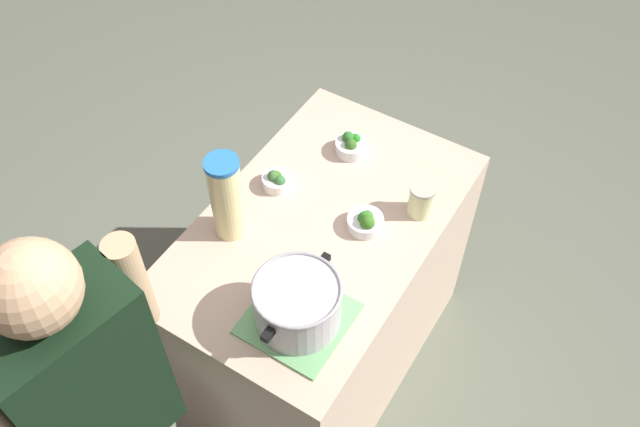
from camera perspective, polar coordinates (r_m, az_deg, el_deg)
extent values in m
plane|color=#626A58|center=(2.99, 0.00, -11.45)|extent=(8.00, 8.00, 0.00)
cube|color=#CAB095|center=(2.61, 0.00, -6.89)|extent=(1.14, 0.71, 0.88)
cube|color=#72B573|center=(2.04, -1.82, -8.67)|extent=(0.28, 0.28, 0.01)
cylinder|color=#B7B7BC|center=(1.97, -1.87, -7.48)|extent=(0.25, 0.25, 0.15)
torus|color=#99999E|center=(1.91, -1.93, -6.27)|extent=(0.26, 0.26, 0.01)
cube|color=black|center=(2.00, 0.33, -3.89)|extent=(0.04, 0.02, 0.02)
cube|color=black|center=(1.88, -4.32, -9.92)|extent=(0.04, 0.02, 0.02)
cylinder|color=beige|center=(2.14, -7.69, 1.19)|extent=(0.10, 0.10, 0.30)
cylinder|color=#256EB7|center=(2.02, -8.15, 4.08)|extent=(0.11, 0.11, 0.02)
ellipsoid|color=yellow|center=(2.08, -8.12, 2.03)|extent=(0.04, 0.04, 0.01)
cylinder|color=beige|center=(2.26, 8.34, 1.05)|extent=(0.08, 0.08, 0.11)
cylinder|color=#B2AD99|center=(2.21, 8.52, 2.06)|extent=(0.09, 0.09, 0.01)
cylinder|color=silver|center=(2.34, -3.57, 2.67)|extent=(0.10, 0.10, 0.04)
ellipsoid|color=#3C6A35|center=(2.33, -3.86, 3.06)|extent=(0.04, 0.04, 0.05)
ellipsoid|color=#386D1A|center=(2.33, -3.64, 3.05)|extent=(0.04, 0.04, 0.05)
ellipsoid|color=#366C37|center=(2.32, -3.32, 2.65)|extent=(0.04, 0.04, 0.05)
cylinder|color=silver|center=(2.45, 2.60, 5.50)|extent=(0.11, 0.11, 0.04)
ellipsoid|color=#356422|center=(2.42, 2.56, 5.66)|extent=(0.04, 0.04, 0.05)
ellipsoid|color=#2A7028|center=(2.45, 2.34, 6.24)|extent=(0.04, 0.04, 0.05)
ellipsoid|color=#237C1D|center=(2.45, 2.95, 6.14)|extent=(0.04, 0.04, 0.04)
cylinder|color=silver|center=(2.23, 3.76, -0.74)|extent=(0.12, 0.12, 0.04)
ellipsoid|color=#2B7124|center=(2.21, 3.71, -0.42)|extent=(0.05, 0.05, 0.05)
ellipsoid|color=#3C702E|center=(2.22, 3.92, -0.27)|extent=(0.04, 0.04, 0.05)
ellipsoid|color=#356F1F|center=(2.19, 3.93, -0.73)|extent=(0.05, 0.05, 0.05)
cube|color=black|center=(1.77, -18.78, -13.00)|extent=(0.37, 0.26, 0.60)
sphere|color=tan|center=(1.44, -22.78, -5.69)|extent=(0.20, 0.20, 0.20)
cylinder|color=tan|center=(1.70, -15.28, -5.54)|extent=(0.08, 0.08, 0.30)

